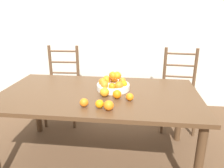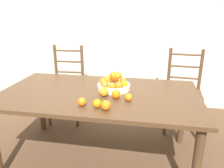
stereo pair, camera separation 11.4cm
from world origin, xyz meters
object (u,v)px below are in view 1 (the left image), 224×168
at_px(orange_loose_3, 130,97).
at_px(orange_loose_4, 100,104).
at_px(orange_loose_1, 84,102).
at_px(chair_right, 179,91).
at_px(orange_loose_2, 109,105).
at_px(orange_loose_5, 104,92).
at_px(fruit_bowl, 113,84).
at_px(chair_left, 63,86).
at_px(orange_loose_0, 117,94).

bearing_deg(orange_loose_3, orange_loose_4, -142.95).
xyz_separation_m(orange_loose_1, chair_right, (0.95, 1.10, -0.27)).
distance_m(orange_loose_4, chair_right, 1.41).
bearing_deg(orange_loose_2, orange_loose_5, 105.21).
xyz_separation_m(fruit_bowl, orange_loose_2, (0.02, -0.47, -0.01)).
bearing_deg(chair_left, orange_loose_3, -47.61).
height_order(fruit_bowl, orange_loose_1, fruit_bowl).
bearing_deg(orange_loose_3, orange_loose_0, 163.49).
distance_m(fruit_bowl, orange_loose_1, 0.47).
height_order(orange_loose_1, chair_left, chair_left).
relative_size(orange_loose_0, chair_left, 0.08).
bearing_deg(fruit_bowl, orange_loose_5, -105.74).
bearing_deg(chair_right, orange_loose_1, -126.79).
relative_size(fruit_bowl, orange_loose_5, 3.85).
height_order(fruit_bowl, orange_loose_2, fruit_bowl).
bearing_deg(orange_loose_4, orange_loose_5, 89.37).
relative_size(orange_loose_4, chair_left, 0.07).
height_order(orange_loose_1, orange_loose_4, orange_loose_1).
relative_size(orange_loose_3, chair_right, 0.07).
relative_size(orange_loose_0, orange_loose_4, 1.14).
height_order(orange_loose_0, orange_loose_1, orange_loose_0).
bearing_deg(orange_loose_0, orange_loose_4, -119.70).
relative_size(orange_loose_0, orange_loose_5, 0.94).
xyz_separation_m(fruit_bowl, orange_loose_5, (-0.06, -0.20, -0.01)).
bearing_deg(orange_loose_1, orange_loose_5, 60.72).
bearing_deg(chair_right, orange_loose_2, -119.04).
distance_m(orange_loose_2, chair_right, 1.39).
bearing_deg(orange_loose_1, orange_loose_2, -11.87).
height_order(orange_loose_2, orange_loose_3, orange_loose_2).
bearing_deg(orange_loose_3, fruit_bowl, 123.43).
distance_m(orange_loose_3, chair_left, 1.35).
bearing_deg(chair_right, orange_loose_4, -122.52).
bearing_deg(orange_loose_3, chair_right, 57.70).
height_order(fruit_bowl, orange_loose_0, fruit_bowl).
bearing_deg(orange_loose_4, orange_loose_3, 37.05).
xyz_separation_m(orange_loose_1, orange_loose_5, (0.13, 0.23, 0.01)).
bearing_deg(orange_loose_1, orange_loose_3, 24.73).
height_order(orange_loose_2, orange_loose_4, orange_loose_2).
bearing_deg(orange_loose_5, orange_loose_1, -119.28).
bearing_deg(orange_loose_5, fruit_bowl, 74.26).
distance_m(fruit_bowl, chair_left, 1.06).
bearing_deg(chair_right, chair_left, -175.96).
xyz_separation_m(orange_loose_0, chair_right, (0.70, 0.90, -0.28)).
relative_size(fruit_bowl, chair_right, 0.32).
distance_m(orange_loose_1, chair_left, 1.27).
xyz_separation_m(orange_loose_5, chair_left, (-0.71, 0.87, -0.28)).
bearing_deg(orange_loose_5, orange_loose_4, -90.63).
relative_size(fruit_bowl, orange_loose_4, 4.68).
height_order(orange_loose_1, orange_loose_3, orange_loose_1).
height_order(orange_loose_4, chair_left, chair_left).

